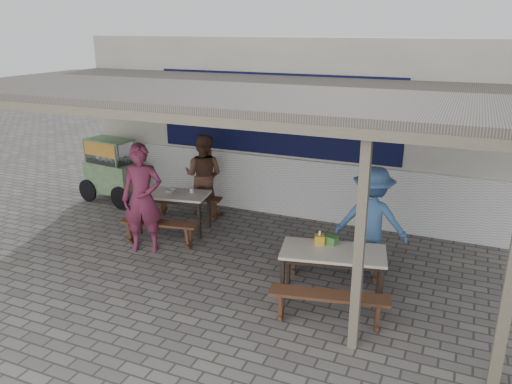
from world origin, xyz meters
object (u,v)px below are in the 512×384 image
object	(u,v)px
bench_right_wall	(334,257)
condiment_bowl	(171,190)
tissue_box	(319,240)
donation_box	(330,240)
patron_right_table	(372,220)
bench_left_wall	(188,202)
table_left	(174,197)
bench_left_street	(159,228)
vendor_cart	(112,168)
patron_wall_side	(204,175)
condiment_jar	(192,190)
table_right	(333,256)
bench_right_street	(329,302)
patron_street_side	(142,199)

from	to	relation	value
bench_right_wall	condiment_bowl	xyz separation A→B (m)	(-3.34, 0.68, 0.43)
tissue_box	donation_box	world-z (taller)	tissue_box
bench_right_wall	patron_right_table	distance (m)	0.80
bench_left_wall	table_left	bearing A→B (deg)	-90.00
bench_left_street	bench_right_wall	xyz separation A→B (m)	(3.12, 0.07, 0.01)
tissue_box	bench_left_wall	bearing A→B (deg)	150.73
table_left	vendor_cart	size ratio (longest dim) A/B	0.77
patron_right_table	table_left	bearing A→B (deg)	-7.71
patron_wall_side	donation_box	bearing A→B (deg)	140.68
vendor_cart	condiment_jar	xyz separation A→B (m)	(2.44, -0.76, 0.03)
bench_left_street	patron_wall_side	size ratio (longest dim) A/B	0.84
condiment_jar	patron_wall_side	bearing A→B (deg)	103.58
table_right	patron_right_table	xyz separation A→B (m)	(0.31, 1.07, 0.18)
table_left	bench_right_street	size ratio (longest dim) A/B	0.89
patron_right_table	tissue_box	world-z (taller)	patron_right_table
donation_box	condiment_jar	bearing A→B (deg)	157.45
bench_left_street	condiment_bowl	bearing A→B (deg)	96.15
bench_right_street	patron_street_side	world-z (taller)	patron_street_side
table_right	condiment_jar	distance (m)	3.41
bench_left_wall	donation_box	world-z (taller)	donation_box
bench_right_street	patron_right_table	bearing A→B (deg)	72.41
table_left	patron_wall_side	size ratio (longest dim) A/B	0.83
patron_street_side	donation_box	bearing A→B (deg)	-26.64
bench_left_wall	bench_right_wall	world-z (taller)	same
bench_left_street	tissue_box	xyz separation A→B (m)	(3.01, -0.44, 0.48)
patron_street_side	tissue_box	distance (m)	3.16
table_right	tissue_box	size ratio (longest dim) A/B	11.43
patron_right_table	condiment_jar	distance (m)	3.42
vendor_cart	patron_wall_side	bearing A→B (deg)	9.16
condiment_jar	table_left	bearing A→B (deg)	-150.21
table_right	condiment_bowl	size ratio (longest dim) A/B	8.60
bench_left_street	patron_right_table	distance (m)	3.64
bench_right_wall	patron_wall_side	distance (m)	3.58
patron_right_table	table_right	bearing A→B (deg)	69.12
bench_right_street	bench_left_street	bearing A→B (deg)	148.32
patron_right_table	vendor_cart	bearing A→B (deg)	-15.51
bench_right_wall	donation_box	size ratio (longest dim) A/B	8.48
condiment_jar	condiment_bowl	bearing A→B (deg)	-164.22
patron_wall_side	condiment_bowl	bearing A→B (deg)	72.30
table_left	condiment_jar	size ratio (longest dim) A/B	16.36
vendor_cart	table_left	bearing A→B (deg)	-15.75
table_right	bench_left_wall	bearing A→B (deg)	138.95
table_right	condiment_bowl	bearing A→B (deg)	147.33
bench_left_street	tissue_box	size ratio (longest dim) A/B	10.42
vendor_cart	bench_left_street	bearing A→B (deg)	-27.94
bench_right_wall	tissue_box	world-z (taller)	tissue_box
vendor_cart	donation_box	distance (m)	5.79
bench_left_street	bench_right_street	world-z (taller)	same
table_right	patron_wall_side	xyz separation A→B (m)	(-3.29, 2.26, 0.16)
condiment_jar	condiment_bowl	distance (m)	0.40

